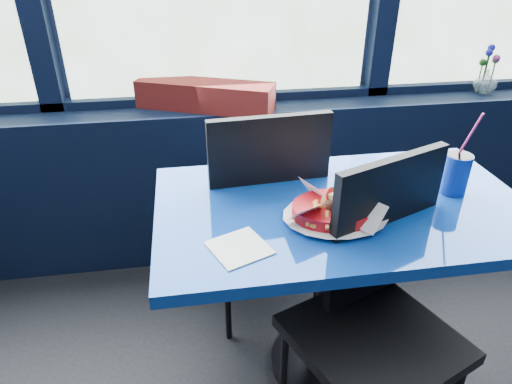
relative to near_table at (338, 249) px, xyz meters
The scene contains 10 objects.
window_sill 0.94m from the near_table, 109.03° to the left, with size 5.00×0.26×0.80m, color black.
near_table is the anchor object (origin of this frame).
chair_near_front 0.24m from the near_table, 77.97° to the right, with size 0.56×0.56×0.96m.
chair_near_back 0.37m from the near_table, 122.25° to the left, with size 0.48×0.48×0.99m.
planter_box 0.98m from the near_table, 114.44° to the left, with size 0.63×0.16×0.13m, color maroon.
flower_vase 1.38m from the near_table, 40.12° to the left, with size 0.12×0.13×0.24m.
food_basket 0.24m from the near_table, 119.36° to the right, with size 0.30×0.29×0.10m.
ketchup_bottle 0.38m from the near_table, 89.55° to the left, with size 0.06×0.06×0.21m.
soda_cup 0.46m from the near_table, ahead, with size 0.09×0.09×0.29m.
napkin 0.45m from the near_table, 152.58° to the right, with size 0.15×0.15×0.00m, color white.
Camera 1 is at (-0.18, 0.80, 1.51)m, focal length 32.00 mm.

